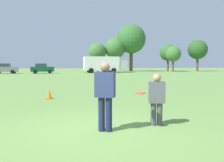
# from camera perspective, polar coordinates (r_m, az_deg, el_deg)

# --- Properties ---
(ground_plane) EXTENTS (192.23, 192.23, 0.00)m
(ground_plane) POSITION_cam_1_polar(r_m,az_deg,el_deg) (6.22, -4.32, -11.53)
(ground_plane) COLOR #6B9347
(player_thrower) EXTENTS (0.55, 0.44, 1.71)m
(player_thrower) POSITION_cam_1_polar(r_m,az_deg,el_deg) (5.94, -1.64, -2.77)
(player_thrower) COLOR #1E234C
(player_thrower) RESTS_ON ground
(player_defender) EXTENTS (0.49, 0.37, 1.41)m
(player_defender) POSITION_cam_1_polar(r_m,az_deg,el_deg) (6.65, 10.52, -3.71)
(player_defender) COLOR #4C4C51
(player_defender) RESTS_ON ground
(frisbee) EXTENTS (0.27, 0.27, 0.05)m
(frisbee) POSITION_cam_1_polar(r_m,az_deg,el_deg) (6.10, 6.67, -2.82)
(frisbee) COLOR #E54C33
(traffic_cone) EXTENTS (0.32, 0.32, 0.48)m
(traffic_cone) POSITION_cam_1_polar(r_m,az_deg,el_deg) (11.99, -14.63, -3.03)
(traffic_cone) COLOR #D8590C
(traffic_cone) RESTS_ON ground
(parked_car_center) EXTENTS (4.27, 2.36, 1.82)m
(parked_car_center) POSITION_cam_1_polar(r_m,az_deg,el_deg) (47.79, -23.93, 2.73)
(parked_car_center) COLOR slate
(parked_car_center) RESTS_ON ground
(parked_car_mid_right) EXTENTS (4.27, 2.36, 1.82)m
(parked_car_mid_right) POSITION_cam_1_polar(r_m,az_deg,el_deg) (46.68, -16.15, 2.89)
(parked_car_mid_right) COLOR #0C4C2D
(parked_car_mid_right) RESTS_ON ground
(box_truck) EXTENTS (8.59, 3.25, 3.18)m
(box_truck) POSITION_cam_1_polar(r_m,az_deg,el_deg) (47.76, -1.83, 4.06)
(box_truck) COLOR white
(box_truck) RESTS_ON ground
(tree_west_oak) EXTENTS (4.05, 4.05, 6.59)m
(tree_west_oak) POSITION_cam_1_polar(r_m,az_deg,el_deg) (55.85, -3.47, 6.89)
(tree_west_oak) COLOR brown
(tree_west_oak) RESTS_ON ground
(tree_west_maple) EXTENTS (4.80, 4.80, 7.80)m
(tree_west_maple) POSITION_cam_1_polar(r_m,az_deg,el_deg) (57.00, 0.72, 7.68)
(tree_west_maple) COLOR brown
(tree_west_maple) RESTS_ON ground
(tree_center_elm) EXTENTS (6.83, 6.83, 11.10)m
(tree_center_elm) POSITION_cam_1_polar(r_m,az_deg,el_deg) (57.96, 4.57, 9.85)
(tree_center_elm) COLOR brown
(tree_center_elm) RESTS_ON ground
(tree_east_birch) EXTENTS (3.61, 3.61, 5.86)m
(tree_east_birch) POSITION_cam_1_polar(r_m,az_deg,el_deg) (57.70, 14.25, 6.18)
(tree_east_birch) COLOR brown
(tree_east_birch) RESTS_ON ground
(tree_east_oak) EXTENTS (4.04, 4.04, 6.57)m
(tree_east_oak) POSITION_cam_1_polar(r_m,az_deg,el_deg) (60.89, 13.10, 6.54)
(tree_east_oak) COLOR brown
(tree_east_oak) RESTS_ON ground
(tree_far_east_pine) EXTENTS (4.63, 4.63, 7.52)m
(tree_far_east_pine) POSITION_cam_1_polar(r_m,az_deg,el_deg) (61.79, 19.59, 6.98)
(tree_far_east_pine) COLOR brown
(tree_far_east_pine) RESTS_ON ground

